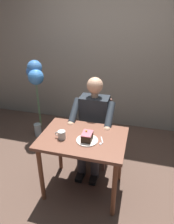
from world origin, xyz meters
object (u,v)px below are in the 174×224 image
Objects in this scene: cake_slice at (87,136)px; dessert_spoon at (101,142)px; seated_person at (93,124)px; balloon_display at (35,77)px; chair at (96,128)px; coffee_cup at (62,135)px; dining_table at (83,145)px.

cake_slice reaches higher than dessert_spoon.
seated_person reaches higher than cake_slice.
chair is at bearing 162.47° from balloon_display.
seated_person is (-0.00, 0.17, 0.15)m from chair.
balloon_display reaches higher than dessert_spoon.
dessert_spoon is (-0.41, -0.04, -0.04)m from coffee_cup.
balloon_display reaches higher than coffee_cup.
chair is 0.70× the size of balloon_display.
coffee_cup is at bearing 69.35° from seated_person.
chair reaches higher than dessert_spoon.
chair is 1.21m from balloon_display.
chair is 6.45× the size of cake_slice.
cake_slice is (-0.06, 0.06, 0.16)m from dining_table.
coffee_cup is 0.09× the size of balloon_display.
balloon_display is (1.03, -0.95, 0.40)m from dining_table.
seated_person reaches higher than coffee_cup.
cake_slice is 1.51m from balloon_display.
balloon_display is at bearing -17.53° from chair.
cake_slice is 0.27m from coffee_cup.
seated_person is 8.78× the size of dessert_spoon.
dessert_spoon is at bearing -175.50° from cake_slice.
dining_table is at bearing 90.00° from seated_person.
dining_table is 0.46m from seated_person.
dessert_spoon is at bearing 107.22° from chair.
coffee_cup is 0.82× the size of dessert_spoon.
dining_table is 7.92× the size of coffee_cup.
seated_person is (-0.00, -0.46, 0.01)m from dining_table.
balloon_display is at bearing -25.77° from seated_person.
balloon_display reaches higher than seated_person.
chair is 0.80m from coffee_cup.
seated_person is 0.55m from dessert_spoon.
seated_person is 8.92× the size of cake_slice.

